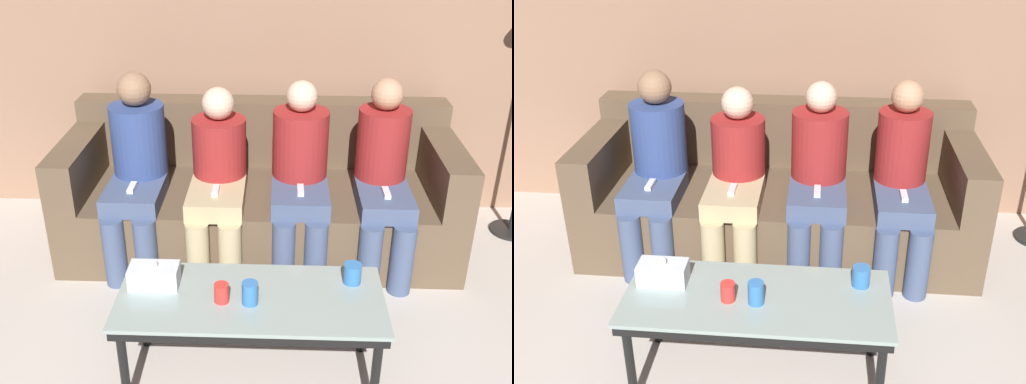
{
  "view_description": "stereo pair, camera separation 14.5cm",
  "coord_description": "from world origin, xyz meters",
  "views": [
    {
      "loc": [
        0.11,
        -0.29,
        2.03
      ],
      "look_at": [
        0.0,
        2.43,
        0.67
      ],
      "focal_mm": 42.0,
      "sensor_mm": 36.0,
      "label": 1
    },
    {
      "loc": [
        0.25,
        -0.28,
        2.03
      ],
      "look_at": [
        0.0,
        2.43,
        0.67
      ],
      "focal_mm": 42.0,
      "sensor_mm": 36.0,
      "label": 2
    }
  ],
  "objects": [
    {
      "name": "seated_person_mid_right",
      "position": [
        0.24,
        2.87,
        0.58
      ],
      "size": [
        0.33,
        0.64,
        1.09
      ],
      "color": "#47567A",
      "rests_on": "ground_plane"
    },
    {
      "name": "couch",
      "position": [
        0.0,
        3.08,
        0.31
      ],
      "size": [
        2.37,
        0.93,
        0.85
      ],
      "color": "brown",
      "rests_on": "ground_plane"
    },
    {
      "name": "seated_person_left_end",
      "position": [
        -0.72,
        2.87,
        0.6
      ],
      "size": [
        0.32,
        0.65,
        1.13
      ],
      "color": "#47567A",
      "rests_on": "ground_plane"
    },
    {
      "name": "cup_near_right",
      "position": [
        -0.0,
        1.78,
        0.51
      ],
      "size": [
        0.07,
        0.07,
        0.1
      ],
      "color": "#3372BF",
      "rests_on": "coffee_table"
    },
    {
      "name": "tissue_box",
      "position": [
        -0.43,
        1.9,
        0.51
      ],
      "size": [
        0.22,
        0.12,
        0.13
      ],
      "color": "silver",
      "rests_on": "coffee_table"
    },
    {
      "name": "seated_person_mid_left",
      "position": [
        -0.24,
        2.85,
        0.56
      ],
      "size": [
        0.32,
        0.67,
        1.05
      ],
      "color": "tan",
      "rests_on": "ground_plane"
    },
    {
      "name": "game_remote",
      "position": [
        0.0,
        1.83,
        0.47
      ],
      "size": [
        0.04,
        0.15,
        0.02
      ],
      "color": "white",
      "rests_on": "coffee_table"
    },
    {
      "name": "cup_near_left",
      "position": [
        -0.12,
        1.79,
        0.5
      ],
      "size": [
        0.06,
        0.06,
        0.09
      ],
      "color": "red",
      "rests_on": "coffee_table"
    },
    {
      "name": "seated_person_right_end",
      "position": [
        0.72,
        2.86,
        0.58
      ],
      "size": [
        0.31,
        0.65,
        1.11
      ],
      "color": "#47567A",
      "rests_on": "ground_plane"
    },
    {
      "name": "wall_back",
      "position": [
        0.0,
        3.62,
        1.3
      ],
      "size": [
        12.0,
        0.06,
        2.6
      ],
      "color": "#9E755B",
      "rests_on": "ground_plane"
    },
    {
      "name": "coffee_table",
      "position": [
        0.0,
        1.83,
        0.41
      ],
      "size": [
        1.17,
        0.5,
        0.46
      ],
      "color": "#8C9E99",
      "rests_on": "ground_plane"
    },
    {
      "name": "cup_far_center",
      "position": [
        0.45,
        1.95,
        0.51
      ],
      "size": [
        0.08,
        0.08,
        0.09
      ],
      "color": "#3372BF",
      "rests_on": "coffee_table"
    }
  ]
}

